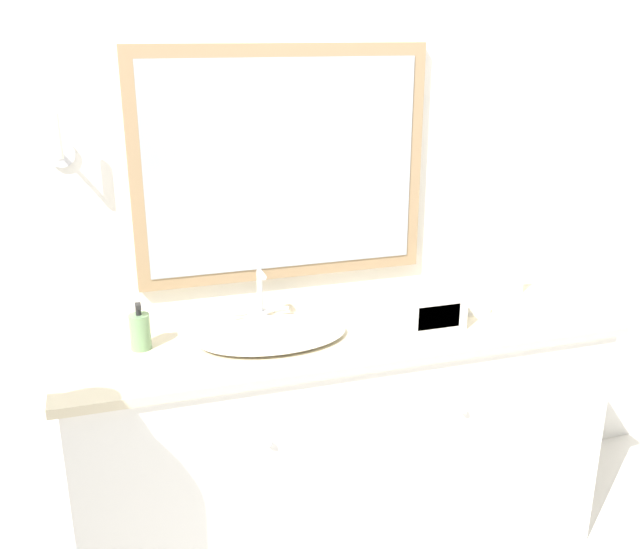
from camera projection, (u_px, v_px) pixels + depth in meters
name	position (u px, v px, depth m)	size (l,w,h in m)	color
wall_back	(311.00, 202.00, 2.66)	(8.00, 0.18, 2.55)	white
vanity_counter	(339.00, 440.00, 2.63)	(1.91, 0.62, 0.91)	white
sink_basin	(272.00, 333.00, 2.38)	(0.50, 0.37, 0.19)	silver
soap_bottle	(140.00, 331.00, 2.29)	(0.07, 0.07, 0.16)	#709966
appliance_box	(432.00, 311.00, 2.45)	(0.21, 0.11, 0.12)	white
picture_frame	(513.00, 278.00, 2.77)	(0.09, 0.01, 0.13)	#B2B2B7
hand_towel_near_sink	(547.00, 311.00, 2.57)	(0.15, 0.12, 0.03)	white
hand_towel_far_corner	(464.00, 305.00, 2.62)	(0.15, 0.13, 0.03)	silver
metal_tray	(389.00, 304.00, 2.67)	(0.19, 0.09, 0.01)	silver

